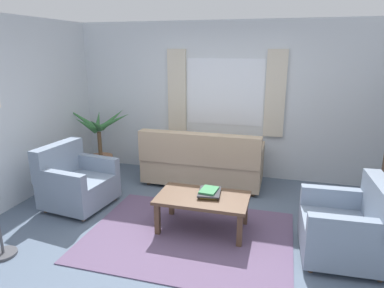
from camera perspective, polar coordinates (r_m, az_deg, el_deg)
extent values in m
plane|color=slate|center=(4.18, -0.57, -15.27)|extent=(6.24, 6.24, 0.00)
cube|color=silver|center=(5.85, 5.59, 7.29)|extent=(5.32, 0.12, 2.60)
cube|color=white|center=(5.77, 5.52, 8.68)|extent=(1.30, 0.01, 1.10)
cube|color=beige|center=(5.94, -2.52, 8.94)|extent=(0.32, 0.06, 1.40)
cube|color=beige|center=(5.66, 13.85, 8.16)|extent=(0.32, 0.06, 1.40)
cube|color=#604C6B|center=(4.18, -0.57, -15.20)|extent=(2.40, 1.79, 0.01)
cube|color=tan|center=(5.60, 1.88, -4.14)|extent=(1.90, 0.80, 0.38)
cube|color=tan|center=(5.17, 1.08, -0.83)|extent=(1.90, 0.20, 0.48)
cube|color=tan|center=(5.37, 10.96, -1.81)|extent=(0.16, 0.80, 0.24)
cube|color=tan|center=(5.76, -6.53, -0.42)|extent=(0.16, 0.80, 0.24)
cylinder|color=brown|center=(5.83, 10.75, -5.89)|extent=(0.06, 0.06, 0.06)
cylinder|color=brown|center=(6.18, -5.17, -4.40)|extent=(0.06, 0.06, 0.06)
cylinder|color=brown|center=(5.28, 10.16, -8.24)|extent=(0.06, 0.06, 0.06)
cylinder|color=brown|center=(5.66, -7.31, -6.41)|extent=(0.06, 0.06, 0.06)
cube|color=gray|center=(5.05, -18.34, -7.38)|extent=(0.90, 0.93, 0.36)
cube|color=gray|center=(5.13, -21.54, -2.46)|extent=(0.28, 0.86, 0.46)
cube|color=gray|center=(4.70, -21.48, -5.62)|extent=(0.81, 0.22, 0.22)
cube|color=gray|center=(5.21, -16.06, -3.07)|extent=(0.81, 0.22, 0.22)
cylinder|color=brown|center=(4.71, -17.81, -11.87)|extent=(0.05, 0.05, 0.06)
cylinder|color=brown|center=(5.19, -12.97, -8.85)|extent=(0.05, 0.05, 0.06)
cylinder|color=brown|center=(5.12, -23.39, -10.15)|extent=(0.05, 0.05, 0.06)
cylinder|color=brown|center=(5.56, -18.41, -7.56)|extent=(0.05, 0.05, 0.06)
cube|color=gray|center=(4.04, 23.71, -14.05)|extent=(0.84, 0.88, 0.36)
cube|color=gray|center=(3.94, 29.13, -8.84)|extent=(0.22, 0.85, 0.46)
cube|color=gray|center=(4.23, 23.28, -8.23)|extent=(0.80, 0.16, 0.22)
cube|color=gray|center=(3.59, 25.26, -12.81)|extent=(0.80, 0.16, 0.22)
cylinder|color=brown|center=(4.38, 18.36, -14.17)|extent=(0.05, 0.05, 0.06)
cylinder|color=brown|center=(3.81, 19.30, -19.22)|extent=(0.05, 0.05, 0.06)
cylinder|color=brown|center=(4.50, 26.74, -14.29)|extent=(0.05, 0.05, 0.06)
cylinder|color=brown|center=(3.94, 29.09, -19.12)|extent=(0.05, 0.05, 0.06)
cube|color=brown|center=(4.14, 1.82, -9.05)|extent=(1.10, 0.64, 0.04)
cube|color=brown|center=(4.15, -5.83, -12.46)|extent=(0.06, 0.06, 0.40)
cube|color=brown|center=(3.94, 8.02, -14.22)|extent=(0.06, 0.06, 0.40)
cube|color=brown|center=(4.58, -3.46, -9.53)|extent=(0.06, 0.06, 0.40)
cube|color=brown|center=(4.39, 8.96, -10.90)|extent=(0.06, 0.06, 0.40)
cube|color=gold|center=(4.17, 2.89, -8.38)|extent=(0.24, 0.28, 0.03)
cube|color=#2D2D33|center=(4.16, 2.96, -8.05)|extent=(0.30, 0.37, 0.02)
cube|color=#387F4C|center=(4.16, 2.87, -7.75)|extent=(0.21, 0.27, 0.02)
cylinder|color=#9E6B4C|center=(6.34, -15.00, -3.23)|extent=(0.42, 0.42, 0.30)
cylinder|color=brown|center=(6.23, -15.24, 0.00)|extent=(0.07, 0.07, 0.44)
cone|color=#38753D|center=(6.02, -12.94, 3.82)|extent=(0.58, 0.19, 0.35)
cone|color=#38753D|center=(6.26, -13.19, 4.18)|extent=(0.32, 0.53, 0.38)
cone|color=#38753D|center=(6.37, -15.51, 3.87)|extent=(0.27, 0.42, 0.37)
cone|color=#38753D|center=(6.30, -18.18, 4.18)|extent=(0.63, 0.11, 0.42)
cone|color=#38753D|center=(6.04, -17.39, 3.07)|extent=(0.27, 0.41, 0.39)
cone|color=#38753D|center=(5.88, -15.90, 3.13)|extent=(0.24, 0.52, 0.36)
cylinder|color=#4C4C51|center=(4.37, -29.14, -15.82)|extent=(0.28, 0.28, 0.03)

